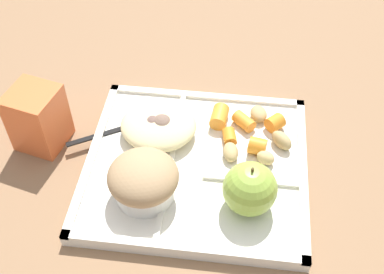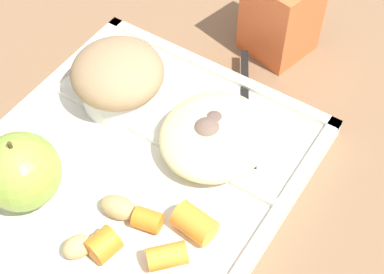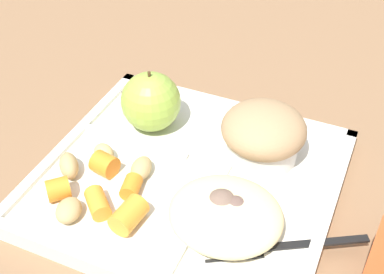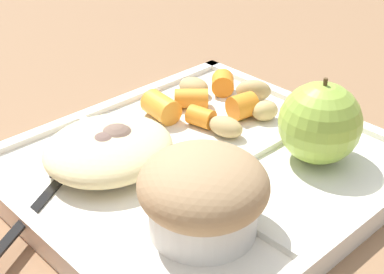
{
  "view_description": "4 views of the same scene",
  "coord_description": "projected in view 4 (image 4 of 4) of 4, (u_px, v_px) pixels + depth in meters",
  "views": [
    {
      "loc": [
        -0.05,
        0.45,
        0.56
      ],
      "look_at": [
        0.01,
        -0.01,
        0.05
      ],
      "focal_mm": 46.28,
      "sensor_mm": 36.0,
      "label": 1
    },
    {
      "loc": [
        -0.23,
        -0.22,
        0.47
      ],
      "look_at": [
        0.04,
        -0.04,
        0.05
      ],
      "focal_mm": 53.62,
      "sensor_mm": 36.0,
      "label": 2
    },
    {
      "loc": [
        0.17,
        -0.37,
        0.42
      ],
      "look_at": [
        -0.01,
        0.04,
        0.04
      ],
      "focal_mm": 48.98,
      "sensor_mm": 36.0,
      "label": 3
    },
    {
      "loc": [
        0.29,
        0.29,
        0.29
      ],
      "look_at": [
        0.03,
        0.02,
        0.06
      ],
      "focal_mm": 52.88,
      "sensor_mm": 36.0,
      "label": 4
    }
  ],
  "objects": [
    {
      "name": "egg_noodle_pile",
      "position": [
        109.0,
        149.0,
        0.48
      ],
      "size": [
        0.11,
        0.1,
        0.04
      ],
      "primitive_type": "ellipsoid",
      "color": "beige",
      "rests_on": "lunch_tray"
    },
    {
      "name": "carrot_slice_center",
      "position": [
        161.0,
        107.0,
        0.55
      ],
      "size": [
        0.03,
        0.04,
        0.03
      ],
      "primitive_type": "cylinder",
      "rotation": [
        0.0,
        1.57,
        4.61
      ],
      "color": "orange",
      "rests_on": "lunch_tray"
    },
    {
      "name": "plastic_fork",
      "position": [
        54.0,
        187.0,
        0.46
      ],
      "size": [
        0.15,
        0.09,
        0.0
      ],
      "color": "black",
      "rests_on": "lunch_tray"
    },
    {
      "name": "meatball_side",
      "position": [
        119.0,
        166.0,
        0.46
      ],
      "size": [
        0.03,
        0.03,
        0.03
      ],
      "primitive_type": "sphere",
      "color": "brown",
      "rests_on": "lunch_tray"
    },
    {
      "name": "ground",
      "position": [
        203.0,
        177.0,
        0.5
      ],
      "size": [
        6.0,
        6.0,
        0.0
      ],
      "primitive_type": "plane",
      "color": "#846042"
    },
    {
      "name": "potato_chunk_corner",
      "position": [
        194.0,
        87.0,
        0.6
      ],
      "size": [
        0.03,
        0.04,
        0.02
      ],
      "primitive_type": "ellipsoid",
      "rotation": [
        0.0,
        0.0,
        3.42
      ],
      "color": "tan",
      "rests_on": "lunch_tray"
    },
    {
      "name": "carrot_slice_near_corner",
      "position": [
        223.0,
        83.0,
        0.6
      ],
      "size": [
        0.03,
        0.03,
        0.02
      ],
      "primitive_type": "cylinder",
      "rotation": [
        0.0,
        1.57,
        0.77
      ],
      "color": "orange",
      "rests_on": "lunch_tray"
    },
    {
      "name": "carrot_slice_tilted",
      "position": [
        201.0,
        117.0,
        0.54
      ],
      "size": [
        0.02,
        0.03,
        0.02
      ],
      "primitive_type": "cylinder",
      "rotation": [
        0.0,
        1.57,
        1.79
      ],
      "color": "orange",
      "rests_on": "lunch_tray"
    },
    {
      "name": "potato_chunk_large",
      "position": [
        253.0,
        91.0,
        0.59
      ],
      "size": [
        0.04,
        0.04,
        0.02
      ],
      "primitive_type": "ellipsoid",
      "rotation": [
        0.0,
        0.0,
        5.44
      ],
      "color": "tan",
      "rests_on": "lunch_tray"
    },
    {
      "name": "carrot_slice_back",
      "position": [
        242.0,
        106.0,
        0.56
      ],
      "size": [
        0.03,
        0.03,
        0.02
      ],
      "primitive_type": "cylinder",
      "rotation": [
        0.0,
        1.57,
        2.95
      ],
      "color": "orange",
      "rests_on": "lunch_tray"
    },
    {
      "name": "potato_chunk_wedge",
      "position": [
        265.0,
        111.0,
        0.55
      ],
      "size": [
        0.03,
        0.03,
        0.02
      ],
      "primitive_type": "ellipsoid",
      "rotation": [
        0.0,
        0.0,
        2.68
      ],
      "color": "tan",
      "rests_on": "lunch_tray"
    },
    {
      "name": "carrot_slice_large",
      "position": [
        191.0,
        98.0,
        0.58
      ],
      "size": [
        0.04,
        0.04,
        0.02
      ],
      "primitive_type": "cylinder",
      "rotation": [
        0.0,
        1.57,
        5.53
      ],
      "color": "orange",
      "rests_on": "lunch_tray"
    },
    {
      "name": "lunch_tray",
      "position": [
        203.0,
        169.0,
        0.5
      ],
      "size": [
        0.31,
        0.29,
        0.02
      ],
      "color": "silver",
      "rests_on": "ground"
    },
    {
      "name": "potato_chunk_small",
      "position": [
        226.0,
        127.0,
        0.53
      ],
      "size": [
        0.03,
        0.04,
        0.02
      ],
      "primitive_type": "ellipsoid",
      "rotation": [
        0.0,
        0.0,
        1.74
      ],
      "color": "tan",
      "rests_on": "lunch_tray"
    },
    {
      "name": "meatball_back",
      "position": [
        105.0,
        153.0,
        0.47
      ],
      "size": [
        0.04,
        0.04,
        0.04
      ],
      "primitive_type": "sphere",
      "color": "brown",
      "rests_on": "lunch_tray"
    },
    {
      "name": "green_apple",
      "position": [
        320.0,
        123.0,
        0.48
      ],
      "size": [
        0.07,
        0.07,
        0.08
      ],
      "color": "#93B742",
      "rests_on": "lunch_tray"
    },
    {
      "name": "bran_muffin",
      "position": [
        203.0,
        194.0,
        0.4
      ],
      "size": [
        0.09,
        0.09,
        0.06
      ],
      "color": "silver",
      "rests_on": "lunch_tray"
    },
    {
      "name": "meatball_front",
      "position": [
        117.0,
        146.0,
        0.48
      ],
      "size": [
        0.04,
        0.04,
        0.04
      ],
      "primitive_type": "sphere",
      "color": "#755B4C",
      "rests_on": "lunch_tray"
    }
  ]
}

